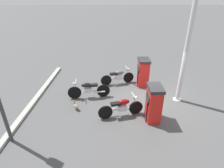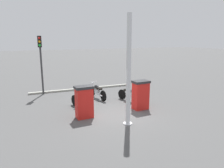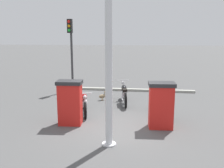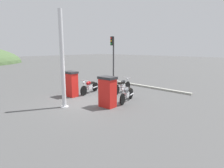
{
  "view_description": "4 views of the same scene",
  "coord_description": "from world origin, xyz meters",
  "px_view_note": "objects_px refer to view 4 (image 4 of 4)",
  "views": [
    {
      "loc": [
        1.7,
        7.76,
        4.86
      ],
      "look_at": [
        1.79,
        -0.04,
        0.82
      ],
      "focal_mm": 29.66,
      "sensor_mm": 36.0,
      "label": 1
    },
    {
      "loc": [
        -9.07,
        4.18,
        3.71
      ],
      "look_at": [
        1.62,
        -0.57,
        1.14
      ],
      "focal_mm": 33.82,
      "sensor_mm": 36.0,
      "label": 2
    },
    {
      "loc": [
        -8.04,
        -0.77,
        3.1
      ],
      "look_at": [
        1.83,
        0.28,
        1.1
      ],
      "focal_mm": 40.51,
      "sensor_mm": 36.0,
      "label": 3
    },
    {
      "loc": [
        -6.45,
        -7.88,
        2.91
      ],
      "look_at": [
        1.51,
        -0.54,
        0.84
      ],
      "focal_mm": 30.22,
      "sensor_mm": 36.0,
      "label": 4
    }
  ],
  "objects_px": {
    "motorcycle_near_pump": "(127,94)",
    "roadside_traffic_light": "(113,52)",
    "fuel_pump_near": "(108,92)",
    "motorcycle_far_pump": "(89,87)",
    "wandering_duck": "(115,87)",
    "canopy_support_pole": "(62,62)",
    "fuel_pump_far": "(71,84)",
    "motorcycle_extra": "(122,86)"
  },
  "relations": [
    {
      "from": "roadside_traffic_light",
      "to": "wandering_duck",
      "type": "bearing_deg",
      "value": -133.94
    },
    {
      "from": "fuel_pump_far",
      "to": "motorcycle_extra",
      "type": "bearing_deg",
      "value": -30.56
    },
    {
      "from": "fuel_pump_far",
      "to": "motorcycle_extra",
      "type": "xyz_separation_m",
      "value": [
        2.85,
        -1.68,
        -0.3
      ]
    },
    {
      "from": "fuel_pump_near",
      "to": "roadside_traffic_light",
      "type": "distance_m",
      "value": 7.03
    },
    {
      "from": "motorcycle_far_pump",
      "to": "wandering_duck",
      "type": "bearing_deg",
      "value": -11.87
    },
    {
      "from": "roadside_traffic_light",
      "to": "fuel_pump_far",
      "type": "bearing_deg",
      "value": -165.75
    },
    {
      "from": "fuel_pump_near",
      "to": "motorcycle_far_pump",
      "type": "relative_size",
      "value": 0.81
    },
    {
      "from": "fuel_pump_far",
      "to": "motorcycle_far_pump",
      "type": "bearing_deg",
      "value": -9.36
    },
    {
      "from": "fuel_pump_near",
      "to": "motorcycle_near_pump",
      "type": "height_order",
      "value": "fuel_pump_near"
    },
    {
      "from": "fuel_pump_far",
      "to": "motorcycle_extra",
      "type": "distance_m",
      "value": 3.32
    },
    {
      "from": "motorcycle_near_pump",
      "to": "roadside_traffic_light",
      "type": "relative_size",
      "value": 0.49
    },
    {
      "from": "wandering_duck",
      "to": "fuel_pump_near",
      "type": "bearing_deg",
      "value": -143.55
    },
    {
      "from": "fuel_pump_near",
      "to": "motorcycle_extra",
      "type": "bearing_deg",
      "value": 25.96
    },
    {
      "from": "canopy_support_pole",
      "to": "motorcycle_far_pump",
      "type": "bearing_deg",
      "value": 25.27
    },
    {
      "from": "motorcycle_far_pump",
      "to": "motorcycle_extra",
      "type": "distance_m",
      "value": 2.16
    },
    {
      "from": "fuel_pump_near",
      "to": "wandering_duck",
      "type": "height_order",
      "value": "fuel_pump_near"
    },
    {
      "from": "fuel_pump_near",
      "to": "fuel_pump_far",
      "type": "xyz_separation_m",
      "value": [
        0.0,
        3.07,
        -0.0
      ]
    },
    {
      "from": "motorcycle_extra",
      "to": "motorcycle_near_pump",
      "type": "bearing_deg",
      "value": -134.07
    },
    {
      "from": "motorcycle_near_pump",
      "to": "canopy_support_pole",
      "type": "xyz_separation_m",
      "value": [
        -2.87,
        1.7,
        1.81
      ]
    },
    {
      "from": "roadside_traffic_light",
      "to": "canopy_support_pole",
      "type": "distance_m",
      "value": 7.27
    },
    {
      "from": "wandering_duck",
      "to": "canopy_support_pole",
      "type": "height_order",
      "value": "canopy_support_pole"
    },
    {
      "from": "motorcycle_near_pump",
      "to": "motorcycle_far_pump",
      "type": "distance_m",
      "value": 3.01
    },
    {
      "from": "fuel_pump_far",
      "to": "fuel_pump_near",
      "type": "bearing_deg",
      "value": -90.0
    },
    {
      "from": "motorcycle_near_pump",
      "to": "roadside_traffic_light",
      "type": "height_order",
      "value": "roadside_traffic_light"
    },
    {
      "from": "motorcycle_far_pump",
      "to": "roadside_traffic_light",
      "type": "relative_size",
      "value": 0.5
    },
    {
      "from": "motorcycle_far_pump",
      "to": "fuel_pump_far",
      "type": "bearing_deg",
      "value": 170.64
    },
    {
      "from": "fuel_pump_far",
      "to": "motorcycle_far_pump",
      "type": "height_order",
      "value": "fuel_pump_far"
    },
    {
      "from": "fuel_pump_far",
      "to": "canopy_support_pole",
      "type": "distance_m",
      "value": 2.6
    },
    {
      "from": "motorcycle_near_pump",
      "to": "motorcycle_far_pump",
      "type": "bearing_deg",
      "value": 91.83
    },
    {
      "from": "fuel_pump_near",
      "to": "roadside_traffic_light",
      "type": "bearing_deg",
      "value": 40.27
    },
    {
      "from": "fuel_pump_near",
      "to": "canopy_support_pole",
      "type": "relative_size",
      "value": 0.33
    },
    {
      "from": "motorcycle_extra",
      "to": "wandering_duck",
      "type": "distance_m",
      "value": 1.17
    },
    {
      "from": "motorcycle_near_pump",
      "to": "fuel_pump_near",
      "type": "bearing_deg",
      "value": 173.78
    },
    {
      "from": "fuel_pump_near",
      "to": "motorcycle_near_pump",
      "type": "relative_size",
      "value": 0.82
    },
    {
      "from": "fuel_pump_far",
      "to": "motorcycle_extra",
      "type": "height_order",
      "value": "fuel_pump_far"
    },
    {
      "from": "motorcycle_near_pump",
      "to": "motorcycle_far_pump",
      "type": "relative_size",
      "value": 0.98
    },
    {
      "from": "fuel_pump_far",
      "to": "motorcycle_extra",
      "type": "relative_size",
      "value": 0.75
    },
    {
      "from": "wandering_duck",
      "to": "canopy_support_pole",
      "type": "relative_size",
      "value": 0.09
    },
    {
      "from": "motorcycle_far_pump",
      "to": "canopy_support_pole",
      "type": "bearing_deg",
      "value": -154.73
    },
    {
      "from": "motorcycle_near_pump",
      "to": "motorcycle_extra",
      "type": "relative_size",
      "value": 0.91
    },
    {
      "from": "motorcycle_far_pump",
      "to": "motorcycle_extra",
      "type": "bearing_deg",
      "value": -42.95
    },
    {
      "from": "wandering_duck",
      "to": "canopy_support_pole",
      "type": "distance_m",
      "value": 5.3
    }
  ]
}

